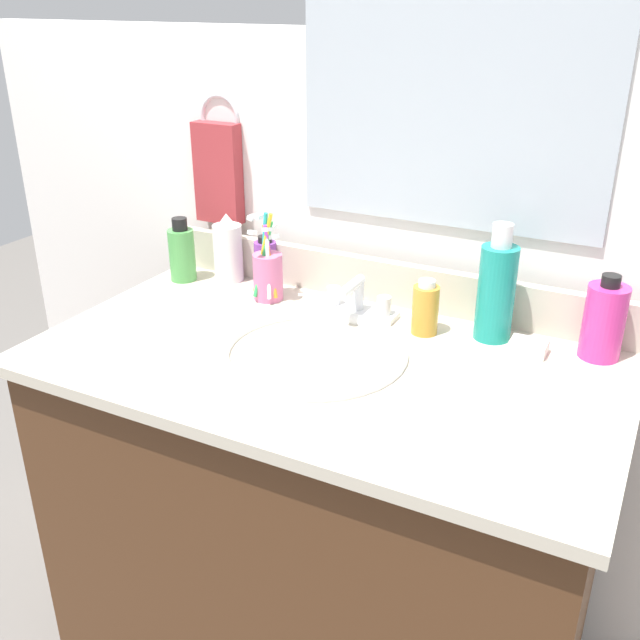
{
  "coord_description": "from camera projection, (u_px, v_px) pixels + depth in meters",
  "views": [
    {
      "loc": [
        0.52,
        -1.01,
        1.36
      ],
      "look_at": [
        -0.01,
        0.0,
        0.84
      ],
      "focal_mm": 40.51,
      "sensor_mm": 36.0,
      "label": 1
    }
  ],
  "objects": [
    {
      "name": "sink_basin",
      "position": [
        311.0,
        370.0,
        1.29
      ],
      "size": [
        0.34,
        0.34,
        0.11
      ],
      "color": "white",
      "rests_on": "countertop"
    },
    {
      "name": "bottle_oil_amber",
      "position": [
        425.0,
        309.0,
        1.34
      ],
      "size": [
        0.05,
        0.05,
        0.11
      ],
      "color": "gold",
      "rests_on": "countertop"
    },
    {
      "name": "countertop",
      "position": [
        323.0,
        362.0,
        1.28
      ],
      "size": [
        1.04,
        0.58,
        0.02
      ],
      "primitive_type": "cube",
      "color": "beige",
      "rests_on": "vanity_cabinet"
    },
    {
      "name": "towel_ring",
      "position": [
        220.0,
        117.0,
        1.57
      ],
      "size": [
        0.1,
        0.01,
        0.1
      ],
      "primitive_type": "torus",
      "rotation": [
        1.57,
        0.0,
        0.0
      ],
      "color": "silver"
    },
    {
      "name": "soap_bar",
      "position": [
        528.0,
        347.0,
        1.28
      ],
      "size": [
        0.06,
        0.04,
        0.02
      ],
      "primitive_type": "cube",
      "color": "white",
      "rests_on": "countertop"
    },
    {
      "name": "bottle_toner_green",
      "position": [
        182.0,
        253.0,
        1.59
      ],
      "size": [
        0.06,
        0.06,
        0.14
      ],
      "color": "#4C9E4C",
      "rests_on": "countertop"
    },
    {
      "name": "bottle_soap_pink",
      "position": [
        604.0,
        321.0,
        1.25
      ],
      "size": [
        0.07,
        0.07,
        0.15
      ],
      "color": "#D8338C",
      "rests_on": "countertop"
    },
    {
      "name": "bottle_cream_purple",
      "position": [
        266.0,
        262.0,
        1.57
      ],
      "size": [
        0.05,
        0.05,
        0.11
      ],
      "color": "#7A3899",
      "rests_on": "countertop"
    },
    {
      "name": "faucet",
      "position": [
        357.0,
        302.0,
        1.43
      ],
      "size": [
        0.16,
        0.1,
        0.08
      ],
      "color": "silver",
      "rests_on": "countertop"
    },
    {
      "name": "backsplash",
      "position": [
        385.0,
        282.0,
        1.48
      ],
      "size": [
        1.04,
        0.02,
        0.09
      ],
      "primitive_type": "cube",
      "color": "beige",
      "rests_on": "countertop"
    },
    {
      "name": "cup_pink",
      "position": [
        268.0,
        273.0,
        1.49
      ],
      "size": [
        0.07,
        0.08,
        0.19
      ],
      "color": "#D16693",
      "rests_on": "countertop"
    },
    {
      "name": "back_wall",
      "position": [
        393.0,
        343.0,
        1.6
      ],
      "size": [
        2.14,
        0.04,
        1.3
      ],
      "primitive_type": "cube",
      "color": "white",
      "rests_on": "ground_plane"
    },
    {
      "name": "hand_towel",
      "position": [
        218.0,
        173.0,
        1.6
      ],
      "size": [
        0.11,
        0.04,
        0.22
      ],
      "primitive_type": "cube",
      "color": "#A53338"
    },
    {
      "name": "bottle_lotion_white",
      "position": [
        228.0,
        250.0,
        1.59
      ],
      "size": [
        0.06,
        0.06,
        0.15
      ],
      "color": "white",
      "rests_on": "countertop"
    },
    {
      "name": "bottle_mouthwash_teal",
      "position": [
        496.0,
        290.0,
        1.31
      ],
      "size": [
        0.07,
        0.07,
        0.22
      ],
      "color": "teal",
      "rests_on": "countertop"
    },
    {
      "name": "vanity_cabinet",
      "position": [
        323.0,
        534.0,
        1.44
      ],
      "size": [
        0.99,
        0.54,
        0.75
      ],
      "primitive_type": "cube",
      "color": "#4C2D19",
      "rests_on": "ground_plane"
    },
    {
      "name": "mirror_panel",
      "position": [
        454.0,
        75.0,
        1.3
      ],
      "size": [
        0.6,
        0.01,
        0.56
      ],
      "primitive_type": "cube",
      "color": "#B2BCC6"
    }
  ]
}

